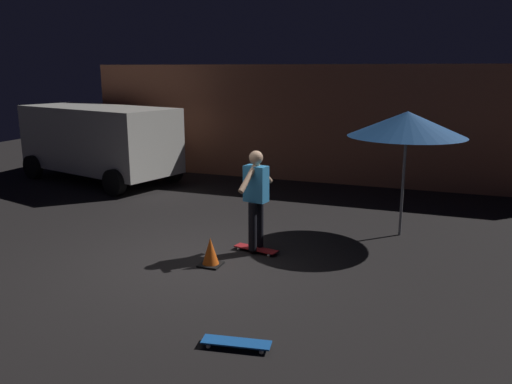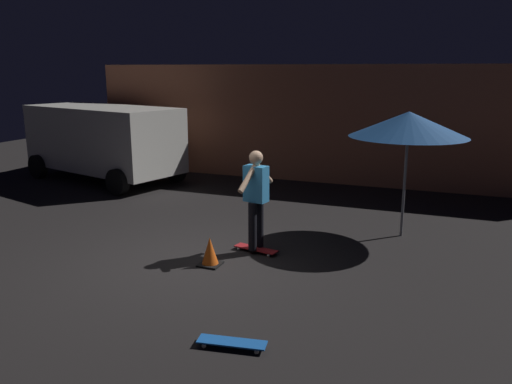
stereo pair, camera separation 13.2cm
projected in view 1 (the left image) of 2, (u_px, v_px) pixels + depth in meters
The scene contains 8 objects.
ground_plane at pixel (187, 263), 8.21m from camera, with size 28.00×28.00×0.00m, color black.
low_building at pixel (330, 119), 15.25m from camera, with size 13.58×3.39×3.15m.
parked_van at pixel (99, 139), 14.08m from camera, with size 4.94×3.22×2.03m.
patio_umbrella at pixel (407, 124), 9.12m from camera, with size 2.10×2.10×2.30m.
skateboard_ridden at pixel (256, 249), 8.69m from camera, with size 0.80×0.35×0.07m.
skateboard_spare at pixel (236, 343), 5.72m from camera, with size 0.80×0.32×0.07m.
skater at pixel (256, 193), 8.46m from camera, with size 0.42×0.98×1.67m.
traffic_cone at pixel (211, 253), 8.07m from camera, with size 0.34×0.34×0.46m.
Camera 1 is at (3.72, -6.85, 3.03)m, focal length 35.98 mm.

